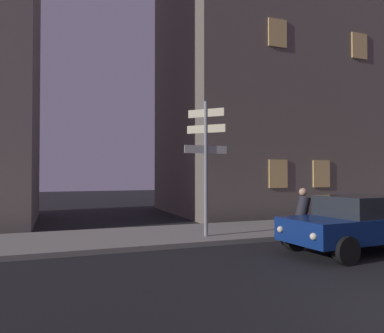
# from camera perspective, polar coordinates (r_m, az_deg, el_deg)

# --- Properties ---
(sidewalk_kerb) EXTENTS (40.00, 3.41, 0.14)m
(sidewalk_kerb) POSITION_cam_1_polar(r_m,az_deg,el_deg) (12.27, 4.44, -10.21)
(sidewalk_kerb) COLOR gray
(sidewalk_kerb) RESTS_ON ground_plane
(signpost) EXTENTS (1.37, 0.90, 4.05)m
(signpost) POSITION_cam_1_polar(r_m,az_deg,el_deg) (10.97, 2.20, 1.54)
(signpost) COLOR gray
(signpost) RESTS_ON sidewalk_kerb
(car_near_right) EXTENTS (4.10, 2.11, 1.44)m
(car_near_right) POSITION_cam_1_polar(r_m,az_deg,el_deg) (10.30, 24.43, -8.02)
(car_near_right) COLOR navy
(car_near_right) RESTS_ON ground_plane
(cyclist) EXTENTS (1.82, 0.32, 1.61)m
(cyclist) POSITION_cam_1_polar(r_m,az_deg,el_deg) (10.70, 17.20, -7.84)
(cyclist) COLOR black
(cyclist) RESTS_ON ground_plane
(building_right_block) EXTENTS (11.31, 7.74, 21.11)m
(building_right_block) POSITION_cam_1_polar(r_m,az_deg,el_deg) (22.12, 12.45, 21.65)
(building_right_block) COLOR #6B6056
(building_right_block) RESTS_ON ground_plane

